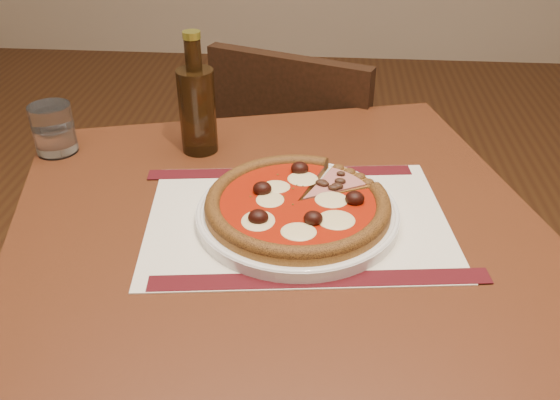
% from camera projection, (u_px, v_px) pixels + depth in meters
% --- Properties ---
extents(table, '(0.98, 0.98, 0.75)m').
position_uv_depth(table, '(279.00, 276.00, 0.95)').
color(table, '#602C16').
rests_on(table, ground).
extents(chair_far, '(0.51, 0.51, 0.83)m').
position_uv_depth(chair_far, '(303.00, 177.00, 1.57)').
color(chair_far, black).
rests_on(chair_far, ground).
extents(placemat, '(0.49, 0.38, 0.00)m').
position_uv_depth(placemat, '(297.00, 219.00, 0.90)').
color(placemat, white).
rests_on(placemat, table).
extents(plate, '(0.31, 0.31, 0.02)m').
position_uv_depth(plate, '(297.00, 214.00, 0.90)').
color(plate, white).
rests_on(plate, placemat).
extents(pizza, '(0.28, 0.28, 0.04)m').
position_uv_depth(pizza, '(297.00, 203.00, 0.89)').
color(pizza, '#9E6826').
rests_on(pizza, plate).
extents(ham_slice, '(0.11, 0.12, 0.02)m').
position_uv_depth(ham_slice, '(340.00, 184.00, 0.94)').
color(ham_slice, '#9E6826').
rests_on(ham_slice, plate).
extents(water_glass, '(0.10, 0.10, 0.09)m').
position_uv_depth(water_glass, '(53.00, 129.00, 1.07)').
color(water_glass, white).
rests_on(water_glass, table).
extents(bottle, '(0.07, 0.07, 0.22)m').
position_uv_depth(bottle, '(197.00, 106.00, 1.06)').
color(bottle, '#331F0C').
rests_on(bottle, table).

